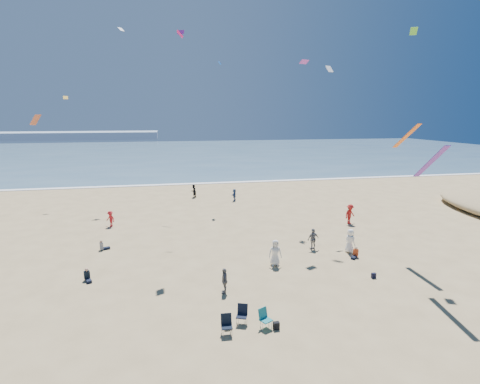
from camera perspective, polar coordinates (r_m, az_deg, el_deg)
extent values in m
cube|color=#476B84|center=(107.82, -10.32, 5.86)|extent=(220.00, 100.00, 0.06)
cube|color=white|center=(58.26, -9.19, 1.18)|extent=(220.00, 1.20, 0.08)
cube|color=#7A8EA8|center=(191.47, -29.30, 7.46)|extent=(110.00, 20.00, 3.20)
imported|color=black|center=(48.57, -7.11, 0.14)|extent=(1.02, 1.03, 1.68)
imported|color=#2F4B83|center=(46.46, -0.87, -0.43)|extent=(0.93, 1.42, 1.46)
imported|color=white|center=(30.23, 16.42, -7.14)|extent=(0.86, 1.05, 1.86)
imported|color=gray|center=(30.22, 11.08, -7.04)|extent=(1.06, 0.62, 1.70)
imported|color=red|center=(37.72, -19.13, -3.87)|extent=(1.11, 1.07, 1.51)
imported|color=#AA1A18|center=(38.04, 16.41, -3.25)|extent=(1.44, 1.17, 1.94)
imported|color=silver|center=(26.69, 5.39, -9.20)|extent=(0.97, 0.69, 1.88)
imported|color=slate|center=(22.80, -2.37, -13.35)|extent=(0.57, 0.97, 1.56)
cube|color=white|center=(19.71, -1.83, -19.53)|extent=(0.35, 0.20, 0.40)
cube|color=black|center=(19.71, 5.55, -19.61)|extent=(0.30, 0.22, 0.38)
cube|color=black|center=(26.41, 19.70, -11.89)|extent=(0.28, 0.18, 0.34)
cube|color=green|center=(31.34, 24.95, 21.34)|extent=(0.63, 0.62, 0.46)
cube|color=white|center=(36.50, 13.46, 17.78)|extent=(0.70, 0.62, 0.59)
cube|color=gold|center=(49.91, -25.05, 12.91)|extent=(0.60, 0.54, 0.39)
cube|color=#D10E5E|center=(30.33, -9.14, 22.67)|extent=(0.47, 0.77, 0.47)
cube|color=orange|center=(21.48, -28.73, 9.63)|extent=(0.75, 0.86, 0.51)
cube|color=blue|center=(45.71, -3.11, 19.04)|extent=(0.29, 0.68, 0.35)
cube|color=purple|center=(32.91, 9.75, 18.98)|extent=(0.88, 0.67, 0.30)
cube|color=silver|center=(50.61, -17.68, 22.56)|extent=(0.80, 0.81, 0.48)
cube|color=#741D9A|center=(45.97, -9.02, 22.92)|extent=(0.81, 0.57, 0.48)
cube|color=#61279F|center=(24.82, 27.06, 4.09)|extent=(0.35, 3.14, 2.21)
cube|color=orange|center=(30.01, 24.04, 7.79)|extent=(0.35, 2.64, 1.87)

